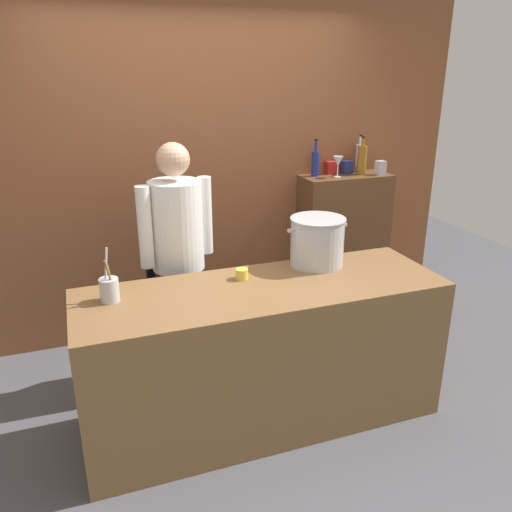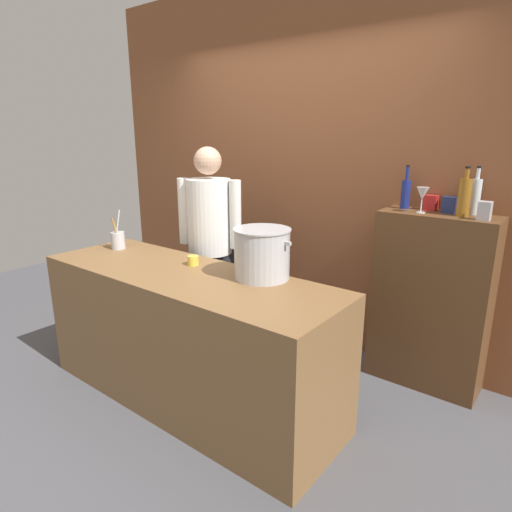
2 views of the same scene
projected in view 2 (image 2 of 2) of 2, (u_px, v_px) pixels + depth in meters
name	position (u px, v px, depth m)	size (l,w,h in m)	color
ground_plane	(190.00, 397.00, 3.01)	(8.00, 8.00, 0.00)	#4C4C51
brick_back_panel	(304.00, 165.00, 3.66)	(4.40, 0.10, 3.00)	brown
prep_counter	(188.00, 337.00, 2.88)	(2.14, 0.70, 0.90)	brown
bar_cabinet	(430.00, 302.00, 3.04)	(0.76, 0.32, 1.24)	brown
chef	(210.00, 237.00, 3.43)	(0.51, 0.40, 1.66)	black
stockpot_large	(262.00, 254.00, 2.62)	(0.41, 0.35, 0.31)	#B7BABF
utensil_crock	(118.00, 240.00, 3.32)	(0.10, 0.10, 0.30)	#B7BABF
butter_jar	(193.00, 260.00, 2.92)	(0.08, 0.08, 0.06)	yellow
wine_bottle_cobalt	(406.00, 193.00, 3.04)	(0.06, 0.06, 0.30)	navy
wine_bottle_clear	(475.00, 196.00, 2.81)	(0.07, 0.07, 0.31)	silver
wine_bottle_amber	(464.00, 197.00, 2.75)	(0.08, 0.08, 0.31)	#8C5919
wine_glass_short	(422.00, 194.00, 2.87)	(0.08, 0.08, 0.17)	silver
spice_tin_silver	(485.00, 211.00, 2.63)	(0.07, 0.07, 0.12)	#B2B2B7
spice_tin_navy	(450.00, 205.00, 2.89)	(0.08, 0.08, 0.11)	navy
spice_tin_red	(431.00, 203.00, 2.99)	(0.08, 0.08, 0.10)	red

